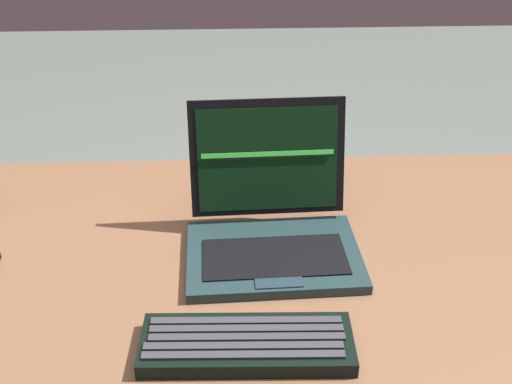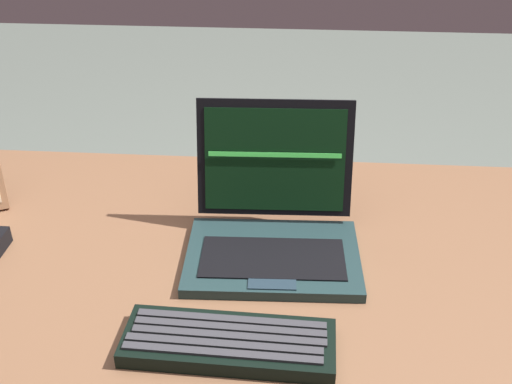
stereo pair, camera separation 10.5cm
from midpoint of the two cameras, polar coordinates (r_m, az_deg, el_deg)
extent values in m
cube|color=brown|center=(1.16, -3.84, -5.85)|extent=(1.43, 0.72, 0.02)
cylinder|color=black|center=(1.74, 19.44, -8.66)|extent=(0.05, 0.05, 0.71)
cube|color=#1E3537|center=(1.11, -1.07, -6.07)|extent=(0.32, 0.23, 0.02)
cube|color=black|center=(1.09, -1.02, -6.13)|extent=(0.26, 0.13, 0.00)
cube|color=#1F303C|center=(1.04, -0.78, -8.43)|extent=(0.08, 0.04, 0.00)
cube|color=black|center=(1.15, -1.54, 3.16)|extent=(0.29, 0.07, 0.22)
cube|color=black|center=(1.15, -1.52, 2.97)|extent=(0.26, 0.06, 0.19)
cube|color=#4CF259|center=(1.14, -1.53, 3.49)|extent=(0.25, 0.01, 0.01)
cube|color=black|center=(0.94, -4.44, -14.12)|extent=(0.32, 0.12, 0.03)
cube|color=#38383D|center=(0.91, -4.61, -15.04)|extent=(0.29, 0.02, 0.00)
cube|color=#38383D|center=(0.92, -4.55, -14.24)|extent=(0.29, 0.02, 0.00)
cube|color=#38383D|center=(0.93, -4.48, -13.47)|extent=(0.29, 0.02, 0.00)
cube|color=#38383D|center=(0.95, -4.42, -12.72)|extent=(0.29, 0.02, 0.00)
cube|color=#38383D|center=(0.96, -4.36, -11.99)|extent=(0.29, 0.02, 0.00)
camera|label=1|loc=(0.05, -92.86, -1.72)|focal=42.95mm
camera|label=2|loc=(0.05, 87.14, 1.72)|focal=42.95mm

